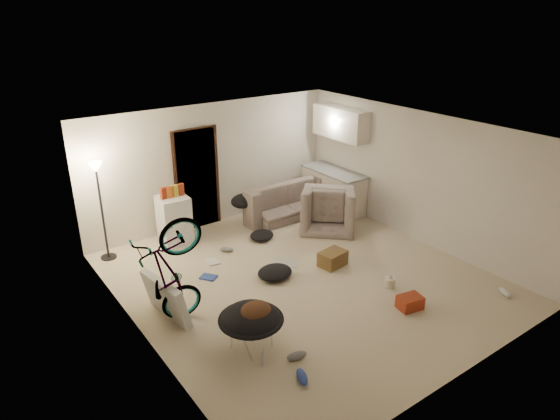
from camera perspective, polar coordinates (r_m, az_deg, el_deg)
floor at (r=8.48m, az=2.56°, el=-7.91°), size 5.50×6.00×0.02m
ceiling at (r=7.52m, az=2.89°, el=8.88°), size 5.50×6.00×0.02m
wall_back at (r=10.30m, az=-7.74°, el=5.21°), size 5.50×0.02×2.50m
wall_front at (r=6.11m, az=20.68°, el=-8.85°), size 5.50×0.02×2.50m
wall_left at (r=6.71m, az=-16.20°, el=-5.30°), size 0.02×6.00×2.50m
wall_right at (r=9.77m, az=15.56°, el=3.61°), size 0.02×6.00×2.50m
doorway at (r=10.17m, az=-9.55°, el=3.50°), size 0.85×0.10×2.04m
door_trim at (r=10.14m, az=-9.47°, el=3.45°), size 0.97×0.04×2.10m
floor_lamp at (r=9.13m, az=-19.99°, el=2.12°), size 0.28×0.28×1.81m
kitchen_counter at (r=11.10m, az=6.11°, el=2.15°), size 0.60×1.50×0.88m
counter_top at (r=10.95m, az=6.21°, el=4.41°), size 0.64×1.54×0.04m
kitchen_uppers at (r=10.76m, az=6.97°, el=9.85°), size 0.38×1.40×0.65m
sofa at (r=10.83m, az=0.11°, el=0.90°), size 2.00×0.80×0.58m
armchair at (r=10.32m, az=5.55°, el=-0.04°), size 1.39×1.38×0.68m
bicycle at (r=7.28m, az=-12.24°, el=-9.78°), size 1.80×0.93×1.00m
book_asset at (r=6.65m, az=-2.04°, el=-17.47°), size 0.28×0.27×0.02m
mini_fridge at (r=9.73m, az=-12.00°, el=-1.09°), size 0.57×0.57×0.93m
snack_box_0 at (r=9.47m, az=-13.19°, el=1.64°), size 0.11×0.08×0.30m
snack_box_1 at (r=9.52m, az=-12.53°, el=1.80°), size 0.11×0.09×0.30m
snack_box_2 at (r=9.56m, az=-11.87°, el=1.95°), size 0.11×0.09×0.30m
snack_box_3 at (r=9.60m, az=-11.22°, el=2.10°), size 0.11×0.08×0.30m
saucer_chair at (r=6.76m, az=-3.32°, el=-12.92°), size 0.87×0.87×0.62m
hoodie at (r=6.65m, az=-2.84°, el=-11.56°), size 0.60×0.56×0.22m
sofa_drape at (r=10.25m, az=-4.20°, el=1.06°), size 0.64×0.57×0.28m
tv_box at (r=7.54m, az=-12.94°, el=-9.80°), size 0.38×1.00×0.65m
drink_case_a at (r=8.86m, az=6.03°, el=-5.53°), size 0.51×0.40×0.27m
drink_case_b at (r=7.91m, az=14.63°, el=-10.18°), size 0.40×0.33×0.21m
juicer at (r=8.38m, az=12.44°, el=-8.00°), size 0.17×0.17×0.24m
newspaper at (r=8.96m, az=0.59°, el=-6.00°), size 0.61×0.60×0.01m
book_blue at (r=8.57m, az=-8.17°, el=-7.60°), size 0.31×0.33×0.03m
book_white at (r=9.05m, az=-7.72°, el=-5.86°), size 0.24×0.29×0.02m
shoe_1 at (r=9.35m, az=-6.12°, el=-4.52°), size 0.26×0.26×0.10m
shoe_2 at (r=6.44m, az=2.54°, el=-18.52°), size 0.23×0.32×0.11m
shoe_3 at (r=6.75m, az=1.92°, el=-16.31°), size 0.30×0.17×0.11m
shoe_4 at (r=8.77m, az=24.28°, el=-8.53°), size 0.22×0.30×0.10m
clothes_lump_a at (r=8.45m, az=-0.59°, el=-7.14°), size 0.62×0.54×0.19m
clothes_lump_b at (r=9.79m, az=-2.10°, el=-2.91°), size 0.64×0.61×0.15m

